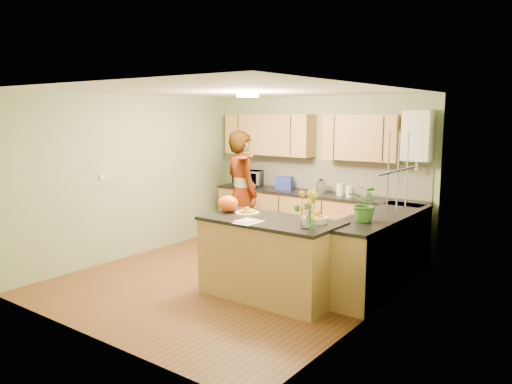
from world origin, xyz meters
The scene contains 28 objects.
floor centered at (0.00, 0.00, 0.00)m, with size 4.50×4.50×0.00m, color brown.
ceiling centered at (0.00, 0.00, 2.50)m, with size 4.00×4.50×0.02m, color white.
wall_back centered at (0.00, 2.25, 1.25)m, with size 4.00×0.02×2.50m, color #88A173.
wall_front centered at (0.00, -2.25, 1.25)m, with size 4.00×0.02×2.50m, color #88A173.
wall_left centered at (-2.00, 0.00, 1.25)m, with size 0.02×4.50×2.50m, color #88A173.
wall_right centered at (2.00, 0.00, 1.25)m, with size 0.02×4.50×2.50m, color #88A173.
back_counter centered at (0.10, 1.95, 0.47)m, with size 3.64×0.62×0.94m.
right_counter centered at (1.70, 0.85, 0.47)m, with size 0.62×2.24×0.94m.
splashback centered at (0.10, 2.23, 1.20)m, with size 3.60×0.02×0.52m, color white.
upper_cabinets centered at (-0.18, 2.08, 1.85)m, with size 3.20×0.34×0.70m.
boiler centered at (1.70, 2.09, 1.90)m, with size 0.40×0.30×0.86m.
window_right centered at (1.99, 0.60, 1.55)m, with size 0.01×1.30×1.05m.
light_switch centered at (-1.99, -0.60, 1.30)m, with size 0.02×0.09×0.09m, color silver.
ceiling_lamp centered at (0.00, 0.30, 2.46)m, with size 0.30×0.30×0.07m.
peninsula_island centered at (0.76, -0.25, 0.48)m, with size 1.68×0.86×0.96m.
fruit_dish centered at (0.41, -0.25, 1.00)m, with size 0.30×0.30×0.10m.
orange_bowl centered at (1.31, -0.10, 1.02)m, with size 0.24×0.24×0.14m.
flower_vase centered at (1.36, -0.43, 1.31)m, with size 0.29×0.29×0.53m.
orange_bag centered at (0.06, -0.20, 1.07)m, with size 0.28×0.24×0.21m, color #FF5915.
papers centered at (0.66, -0.55, 0.97)m, with size 0.24×0.33×0.01m, color silver.
violinist centered at (-0.69, 1.03, 0.98)m, with size 0.71×0.47×1.95m, color #E0B089.
violin centered at (-0.49, 0.81, 1.56)m, with size 0.56×0.23×0.11m, color #581305, non-canonical shape.
microwave centered at (-1.25, 1.93, 1.08)m, with size 0.50×0.34×0.27m, color silver.
blue_box centered at (-0.49, 1.96, 1.05)m, with size 0.27×0.20×0.22m, color navy.
kettle centered at (0.20, 1.98, 1.05)m, with size 0.14×0.14×0.27m.
jar_cream centered at (0.56, 1.96, 1.04)m, with size 0.12×0.12×0.19m, color #F2E4C2.
jar_white centered at (0.75, 1.89, 1.03)m, with size 0.11×0.11×0.18m, color silver.
potted_plant centered at (1.70, 0.38, 1.16)m, with size 0.40×0.35×0.44m, color #387326.
Camera 1 is at (4.10, -5.05, 2.21)m, focal length 35.00 mm.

